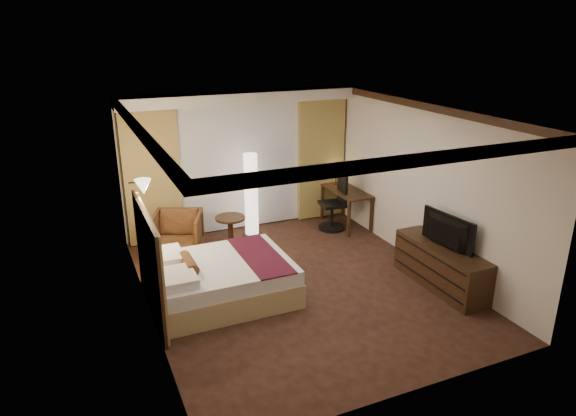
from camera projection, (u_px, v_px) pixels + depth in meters
name	position (u px, v px, depth m)	size (l,w,h in m)	color
floor	(298.00, 285.00, 8.02)	(4.50, 5.50, 0.01)	black
ceiling	(300.00, 112.00, 7.12)	(4.50, 5.50, 0.01)	white
back_wall	(239.00, 161.00, 9.94)	(4.50, 0.02, 2.70)	beige
left_wall	(143.00, 226.00, 6.72)	(0.02, 5.50, 2.70)	beige
right_wall	(423.00, 186.00, 8.42)	(0.02, 5.50, 2.70)	beige
crown_molding	(300.00, 116.00, 7.14)	(4.50, 5.50, 0.12)	black
soffit	(242.00, 97.00, 9.31)	(4.50, 0.50, 0.20)	white
curtain_sheer	(241.00, 167.00, 9.91)	(2.48, 0.04, 2.45)	silver
curtain_left_drape	(152.00, 178.00, 9.21)	(1.00, 0.14, 2.45)	tan
curtain_right_drape	(321.00, 159.00, 10.50)	(1.00, 0.14, 2.45)	tan
wall_sconce	(143.00, 187.00, 7.45)	(0.24, 0.24, 0.24)	white
bed	(222.00, 280.00, 7.56)	(2.00, 1.56, 0.58)	white
headboard	(150.00, 264.00, 7.02)	(0.12, 1.86, 1.50)	tan
armchair	(177.00, 232.00, 8.97)	(0.82, 0.77, 0.84)	#4E2617
side_table	(231.00, 232.00, 9.28)	(0.54, 0.54, 0.60)	black
floor_lamp	(251.00, 195.00, 9.66)	(0.34, 0.34, 1.63)	white
desk	(346.00, 208.00, 10.31)	(0.55, 1.20, 0.75)	black
desk_lamp	(336.00, 176.00, 10.51)	(0.18, 0.18, 0.34)	#FFD899
office_chair	(332.00, 202.00, 10.07)	(0.54, 0.54, 1.12)	black
dresser	(441.00, 266.00, 7.89)	(0.50, 1.72, 0.67)	black
television	(443.00, 229.00, 7.67)	(1.00, 0.57, 0.13)	black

